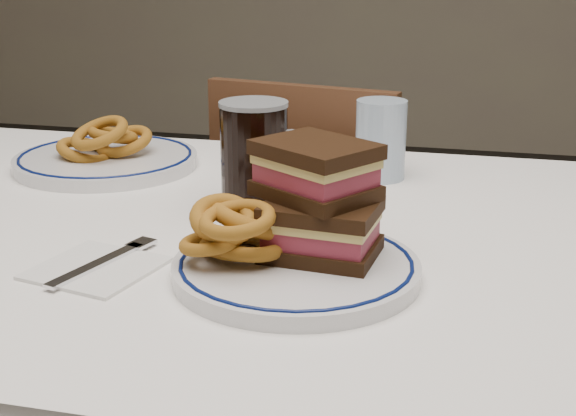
% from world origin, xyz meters
% --- Properties ---
extents(dining_table, '(1.27, 0.87, 0.75)m').
position_xyz_m(dining_table, '(0.00, 0.00, 0.64)').
color(dining_table, white).
rests_on(dining_table, floor).
extents(chair_far, '(0.45, 0.45, 0.83)m').
position_xyz_m(chair_far, '(-0.05, 0.66, 0.45)').
color(chair_far, '#452B16').
rests_on(chair_far, floor).
extents(main_plate, '(0.26, 0.26, 0.02)m').
position_xyz_m(main_plate, '(0.09, -0.14, 0.76)').
color(main_plate, silver).
rests_on(main_plate, dining_table).
extents(reuben_sandwich, '(0.15, 0.14, 0.12)m').
position_xyz_m(reuben_sandwich, '(0.10, -0.11, 0.83)').
color(reuben_sandwich, black).
rests_on(reuben_sandwich, main_plate).
extents(onion_rings_main, '(0.11, 0.13, 0.08)m').
position_xyz_m(onion_rings_main, '(0.02, -0.14, 0.80)').
color(onion_rings_main, brown).
rests_on(onion_rings_main, main_plate).
extents(ketchup_ramekin, '(0.06, 0.06, 0.03)m').
position_xyz_m(ketchup_ramekin, '(0.08, -0.06, 0.79)').
color(ketchup_ramekin, white).
rests_on(ketchup_ramekin, main_plate).
extents(beer_mug, '(0.13, 0.09, 0.15)m').
position_xyz_m(beer_mug, '(-0.01, 0.06, 0.83)').
color(beer_mug, black).
rests_on(beer_mug, dining_table).
extents(water_glass, '(0.07, 0.07, 0.12)m').
position_xyz_m(water_glass, '(0.12, 0.26, 0.81)').
color(water_glass, '#A1B8D0').
rests_on(water_glass, dining_table).
extents(far_plate, '(0.29, 0.29, 0.02)m').
position_xyz_m(far_plate, '(-0.31, 0.22, 0.76)').
color(far_plate, silver).
rests_on(far_plate, dining_table).
extents(onion_rings_far, '(0.15, 0.13, 0.08)m').
position_xyz_m(onion_rings_far, '(-0.31, 0.22, 0.79)').
color(onion_rings_far, brown).
rests_on(onion_rings_far, far_plate).
extents(napkin_fork, '(0.14, 0.16, 0.01)m').
position_xyz_m(napkin_fork, '(-0.13, -0.17, 0.75)').
color(napkin_fork, silver).
rests_on(napkin_fork, dining_table).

